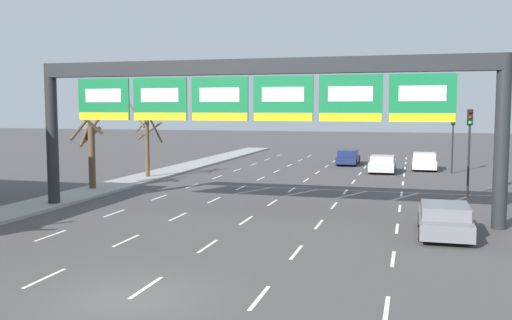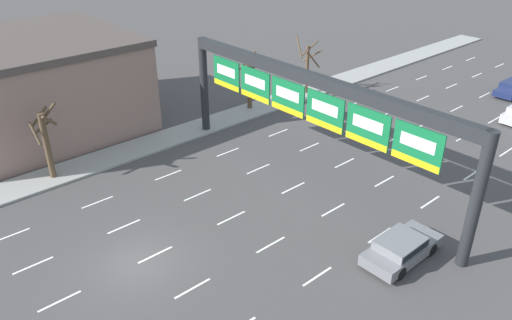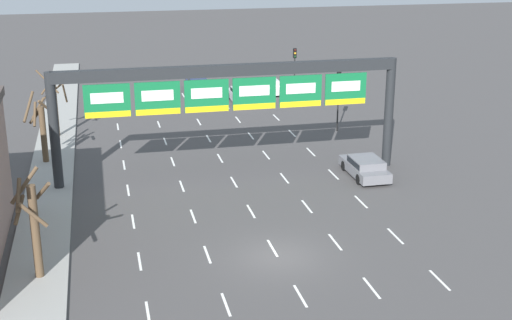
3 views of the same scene
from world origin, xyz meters
The scene contains 13 objects.
ground_plane centered at (0.00, 0.00, 0.00)m, with size 220.00×220.00×0.00m, color #474444.
sidewalk_left centered at (-11.30, 0.00, 0.07)m, with size 2.80×110.00×0.15m.
lane_dashes centered at (0.00, 13.50, 0.00)m, with size 13.32×67.00×0.01m.
sign_gantry centered at (0.00, 12.05, 5.68)m, with size 22.00×0.70×7.28m.
car_navy centered at (1.63, 37.88, 0.72)m, with size 1.80×4.52×1.34m.
car_white centered at (8.12, 35.14, 0.75)m, with size 1.93×4.22×1.41m.
car_silver centered at (4.91, 32.25, 0.73)m, with size 1.97×4.08×1.35m.
car_grey centered at (8.43, 10.14, 0.70)m, with size 1.98×4.57×1.29m.
traffic_light_near_gantry centered at (10.14, 32.95, 3.32)m, with size 0.30×0.35×4.64m.
traffic_light_mid_block centered at (10.23, 20.83, 3.54)m, with size 0.30×0.35×4.98m.
tree_bare_closest centered at (-11.18, 23.94, 2.77)m, with size 2.12×2.38×5.21m.
tree_bare_second centered at (-11.21, 0.21, 2.78)m, with size 1.89×1.69×4.99m.
tree_bare_third centered at (-11.85, 17.56, 2.59)m, with size 2.12×2.10×4.69m.
Camera 3 is at (-8.02, -30.52, 15.27)m, focal length 50.00 mm.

